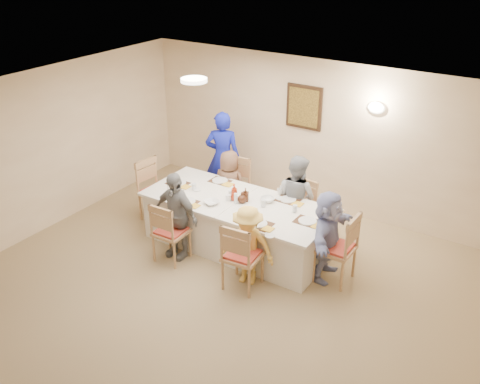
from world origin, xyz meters
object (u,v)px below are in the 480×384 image
Objects in this scene: diner_back_left at (229,185)px; diner_right_end at (327,236)px; diner_back_right at (296,198)px; chair_front_right at (243,254)px; caregiver at (223,157)px; condiment_ketchup at (234,192)px; dining_table at (238,224)px; chair_back_right at (299,209)px; chair_right_end at (336,247)px; chair_front_left at (171,231)px; diner_front_left at (176,216)px; diner_front_right at (248,245)px; chair_back_left at (234,188)px; chair_left_end at (157,191)px.

diner_right_end reaches higher than diner_back_left.
chair_front_right is at bearing 101.75° from diner_back_right.
chair_front_right is at bearing 104.56° from caregiver.
condiment_ketchup is at bearing 105.14° from caregiver.
chair_back_right is (0.60, 0.80, 0.06)m from dining_table.
condiment_ketchup is (-0.05, -0.00, 0.51)m from dining_table.
condiment_ketchup is (-1.60, -0.00, 0.38)m from chair_right_end.
diner_back_left is (-2.15, 0.68, 0.08)m from chair_right_end.
chair_front_right is 1.24m from chair_right_end.
chair_front_left is at bearing -4.80° from chair_front_right.
chair_back_right is 0.90× the size of chair_front_right.
chair_back_right is 0.76× the size of diner_back_left.
diner_front_left is at bearing 81.50° from diner_back_left.
chair_front_left is 1.48m from diner_back_left.
diner_back_left is at bearing 93.98° from diner_front_left.
condiment_ketchup is at bearing 55.02° from diner_front_left.
diner_back_left is at bearing 108.08° from caregiver.
diner_back_right is (1.20, 0.00, 0.10)m from diner_back_left.
chair_back_left is at bearing 117.84° from diner_front_right.
chair_back_right is 1.49m from diner_front_right.
diner_front_left reaches higher than chair_back_right.
chair_back_left is 2.29m from chair_right_end.
chair_front_left is 0.71× the size of diner_front_left.
chair_back_left is at bearing 6.04° from diner_back_right.
diner_right_end is at bearing -36.56° from chair_back_right.
chair_left_end is at bearing 151.25° from diner_front_right.
diner_front_right is 1.07m from diner_right_end.
dining_table is 0.96m from diner_back_right.
dining_table is 2.89× the size of chair_back_left.
dining_table is at bearing -57.93° from chair_front_right.
diner_back_right is at bearing -66.28° from chair_left_end.
diner_front_right reaches higher than chair_front_left.
dining_table is 2.47× the size of diner_front_right.
chair_left_end is at bearing -41.90° from chair_front_left.
dining_table is at bearing 106.72° from caregiver.
chair_front_left is 0.80× the size of diner_back_left.
chair_right_end is 0.80× the size of diner_right_end.
chair_front_left is 2.03m from caregiver.
chair_front_right reaches higher than chair_back_right.
chair_front_right is at bearing -101.19° from diner_front_right.
chair_front_right is 0.97× the size of chair_left_end.
chair_back_right is at bearing -129.45° from chair_right_end.
chair_front_right is 0.75× the size of diner_front_left.
dining_table is at bearing 122.92° from diner_back_left.
chair_right_end is at bearing 21.53° from diner_front_left.
chair_front_left is at bearing -126.87° from dining_table.
diner_front_left reaches higher than dining_table.
chair_right_end reaches higher than chair_left_end.
diner_front_right is (0.00, 0.12, 0.07)m from chair_front_right.
diner_right_end is at bearing 129.36° from caregiver.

